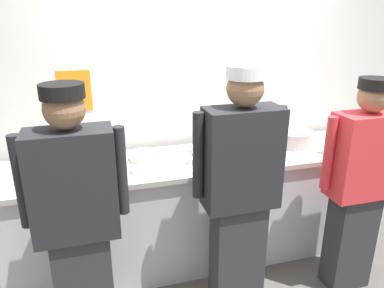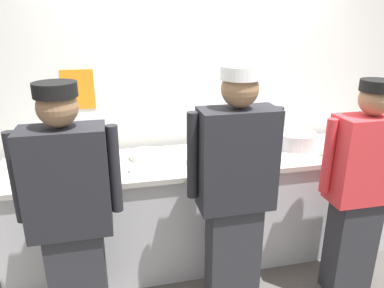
{
  "view_description": "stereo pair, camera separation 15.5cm",
  "coord_description": "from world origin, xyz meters",
  "px_view_note": "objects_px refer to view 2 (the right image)",
  "views": [
    {
      "loc": [
        -0.89,
        -2.26,
        2.03
      ],
      "look_at": [
        -0.13,
        0.37,
        1.06
      ],
      "focal_mm": 34.03,
      "sensor_mm": 36.0,
      "label": 1
    },
    {
      "loc": [
        -0.73,
        -2.3,
        2.03
      ],
      "look_at": [
        -0.13,
        0.37,
        1.06
      ],
      "focal_mm": 34.03,
      "sensor_mm": 36.0,
      "label": 2
    }
  ],
  "objects_px": {
    "chef_center": "(235,192)",
    "ramekin_green_sauce": "(134,169)",
    "chef_far_right": "(360,188)",
    "ramekin_orange_sauce": "(191,161)",
    "squeeze_bottle_primary": "(331,145)",
    "mixing_bowl_steel": "(295,140)",
    "ramekin_red_sauce": "(257,155)",
    "squeeze_bottle_spare": "(114,144)",
    "chef_near_left": "(71,216)",
    "plate_stack_front": "(145,155)",
    "sheet_tray": "(218,153)",
    "squeeze_bottle_secondary": "(27,156)"
  },
  "relations": [
    {
      "from": "squeeze_bottle_primary",
      "to": "squeeze_bottle_secondary",
      "type": "height_order",
      "value": "squeeze_bottle_primary"
    },
    {
      "from": "mixing_bowl_steel",
      "to": "squeeze_bottle_primary",
      "type": "distance_m",
      "value": 0.33
    },
    {
      "from": "chef_far_right",
      "to": "squeeze_bottle_secondary",
      "type": "bearing_deg",
      "value": 162.34
    },
    {
      "from": "chef_near_left",
      "to": "plate_stack_front",
      "type": "relative_size",
      "value": 7.07
    },
    {
      "from": "squeeze_bottle_spare",
      "to": "squeeze_bottle_primary",
      "type": "bearing_deg",
      "value": -14.18
    },
    {
      "from": "plate_stack_front",
      "to": "sheet_tray",
      "type": "distance_m",
      "value": 0.61
    },
    {
      "from": "chef_far_right",
      "to": "squeeze_bottle_primary",
      "type": "relative_size",
      "value": 7.64
    },
    {
      "from": "chef_far_right",
      "to": "ramekin_orange_sauce",
      "type": "relative_size",
      "value": 20.05
    },
    {
      "from": "ramekin_green_sauce",
      "to": "squeeze_bottle_primary",
      "type": "bearing_deg",
      "value": -1.78
    },
    {
      "from": "chef_far_right",
      "to": "plate_stack_front",
      "type": "height_order",
      "value": "chef_far_right"
    },
    {
      "from": "chef_near_left",
      "to": "mixing_bowl_steel",
      "type": "height_order",
      "value": "chef_near_left"
    },
    {
      "from": "chef_center",
      "to": "chef_far_right",
      "type": "distance_m",
      "value": 0.93
    },
    {
      "from": "chef_far_right",
      "to": "ramekin_red_sauce",
      "type": "relative_size",
      "value": 19.63
    },
    {
      "from": "squeeze_bottle_primary",
      "to": "squeeze_bottle_secondary",
      "type": "relative_size",
      "value": 1.03
    },
    {
      "from": "squeeze_bottle_primary",
      "to": "ramekin_orange_sauce",
      "type": "xyz_separation_m",
      "value": [
        -1.14,
        0.11,
        -0.08
      ]
    },
    {
      "from": "ramekin_green_sauce",
      "to": "chef_far_right",
      "type": "bearing_deg",
      "value": -18.03
    },
    {
      "from": "ramekin_orange_sauce",
      "to": "ramekin_green_sauce",
      "type": "height_order",
      "value": "ramekin_orange_sauce"
    },
    {
      "from": "squeeze_bottle_secondary",
      "to": "ramekin_red_sauce",
      "type": "relative_size",
      "value": 2.5
    },
    {
      "from": "chef_center",
      "to": "ramekin_green_sauce",
      "type": "height_order",
      "value": "chef_center"
    },
    {
      "from": "squeeze_bottle_spare",
      "to": "ramekin_green_sauce",
      "type": "relative_size",
      "value": 2.43
    },
    {
      "from": "squeeze_bottle_primary",
      "to": "ramekin_red_sauce",
      "type": "height_order",
      "value": "squeeze_bottle_primary"
    },
    {
      "from": "chef_near_left",
      "to": "mixing_bowl_steel",
      "type": "relative_size",
      "value": 4.8
    },
    {
      "from": "sheet_tray",
      "to": "squeeze_bottle_secondary",
      "type": "height_order",
      "value": "squeeze_bottle_secondary"
    },
    {
      "from": "chef_center",
      "to": "ramekin_orange_sauce",
      "type": "relative_size",
      "value": 21.44
    },
    {
      "from": "chef_far_right",
      "to": "squeeze_bottle_spare",
      "type": "distance_m",
      "value": 1.91
    },
    {
      "from": "chef_far_right",
      "to": "plate_stack_front",
      "type": "distance_m",
      "value": 1.63
    },
    {
      "from": "chef_far_right",
      "to": "squeeze_bottle_secondary",
      "type": "xyz_separation_m",
      "value": [
        -2.32,
        0.74,
        0.16
      ]
    },
    {
      "from": "chef_near_left",
      "to": "plate_stack_front",
      "type": "height_order",
      "value": "chef_near_left"
    },
    {
      "from": "squeeze_bottle_secondary",
      "to": "ramekin_green_sauce",
      "type": "xyz_separation_m",
      "value": [
        0.78,
        -0.24,
        -0.08
      ]
    },
    {
      "from": "sheet_tray",
      "to": "ramekin_red_sauce",
      "type": "xyz_separation_m",
      "value": [
        0.29,
        -0.14,
        0.01
      ]
    },
    {
      "from": "chef_near_left",
      "to": "ramekin_green_sauce",
      "type": "height_order",
      "value": "chef_near_left"
    },
    {
      "from": "squeeze_bottle_spare",
      "to": "ramekin_red_sauce",
      "type": "relative_size",
      "value": 2.49
    },
    {
      "from": "chef_center",
      "to": "ramekin_orange_sauce",
      "type": "xyz_separation_m",
      "value": [
        -0.17,
        0.55,
        0.02
      ]
    },
    {
      "from": "mixing_bowl_steel",
      "to": "squeeze_bottle_primary",
      "type": "height_order",
      "value": "squeeze_bottle_primary"
    },
    {
      "from": "mixing_bowl_steel",
      "to": "ramekin_red_sauce",
      "type": "height_order",
      "value": "mixing_bowl_steel"
    },
    {
      "from": "plate_stack_front",
      "to": "ramekin_orange_sauce",
      "type": "height_order",
      "value": "plate_stack_front"
    },
    {
      "from": "chef_far_right",
      "to": "ramekin_red_sauce",
      "type": "height_order",
      "value": "chef_far_right"
    },
    {
      "from": "chef_center",
      "to": "squeeze_bottle_primary",
      "type": "height_order",
      "value": "chef_center"
    },
    {
      "from": "chef_far_right",
      "to": "squeeze_bottle_spare",
      "type": "xyz_separation_m",
      "value": [
        -1.68,
        0.89,
        0.16
      ]
    },
    {
      "from": "squeeze_bottle_primary",
      "to": "squeeze_bottle_secondary",
      "type": "xyz_separation_m",
      "value": [
        -2.36,
        0.29,
        -0.0
      ]
    },
    {
      "from": "chef_near_left",
      "to": "chef_center",
      "type": "distance_m",
      "value": 1.03
    },
    {
      "from": "plate_stack_front",
      "to": "squeeze_bottle_spare",
      "type": "distance_m",
      "value": 0.28
    },
    {
      "from": "ramekin_red_sauce",
      "to": "plate_stack_front",
      "type": "bearing_deg",
      "value": 168.16
    },
    {
      "from": "plate_stack_front",
      "to": "ramekin_green_sauce",
      "type": "xyz_separation_m",
      "value": [
        -0.1,
        -0.25,
        -0.01
      ]
    },
    {
      "from": "chef_center",
      "to": "ramekin_green_sauce",
      "type": "relative_size",
      "value": 20.48
    },
    {
      "from": "squeeze_bottle_primary",
      "to": "squeeze_bottle_secondary",
      "type": "distance_m",
      "value": 2.38
    },
    {
      "from": "chef_far_right",
      "to": "sheet_tray",
      "type": "distance_m",
      "value": 1.1
    },
    {
      "from": "chef_near_left",
      "to": "plate_stack_front",
      "type": "distance_m",
      "value": 0.92
    },
    {
      "from": "plate_stack_front",
      "to": "squeeze_bottle_secondary",
      "type": "distance_m",
      "value": 0.88
    },
    {
      "from": "sheet_tray",
      "to": "squeeze_bottle_secondary",
      "type": "bearing_deg",
      "value": 178.73
    }
  ]
}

